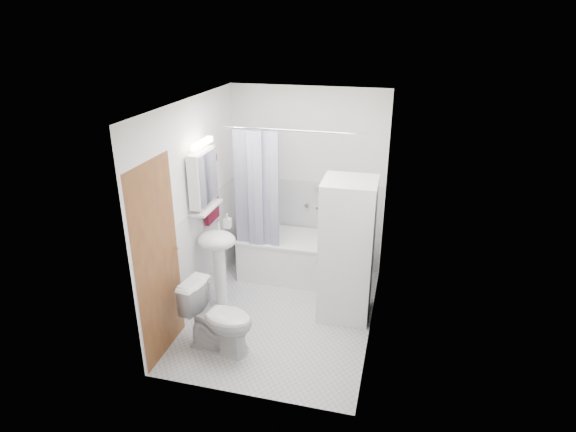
% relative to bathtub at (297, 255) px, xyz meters
% --- Properties ---
extents(floor, '(2.60, 2.60, 0.00)m').
position_rel_bathtub_xyz_m(floor, '(0.04, -0.92, -0.30)').
color(floor, silver).
rests_on(floor, ground).
extents(room_walls, '(2.60, 2.60, 2.60)m').
position_rel_bathtub_xyz_m(room_walls, '(0.04, -0.92, 1.18)').
color(room_walls, white).
rests_on(room_walls, ground).
extents(wainscot, '(1.98, 2.58, 2.58)m').
position_rel_bathtub_xyz_m(wainscot, '(0.04, -0.63, 0.30)').
color(wainscot, white).
rests_on(wainscot, ground).
extents(door, '(0.05, 2.00, 2.00)m').
position_rel_bathtub_xyz_m(door, '(-0.91, -1.47, 0.70)').
color(door, brown).
rests_on(door, ground).
extents(bathtub, '(1.45, 0.69, 0.55)m').
position_rel_bathtub_xyz_m(bathtub, '(0.00, 0.00, 0.00)').
color(bathtub, white).
rests_on(bathtub, ground).
extents(tub_spout, '(0.04, 0.12, 0.04)m').
position_rel_bathtub_xyz_m(tub_spout, '(0.20, 0.33, 0.57)').
color(tub_spout, silver).
rests_on(tub_spout, room_walls).
extents(curtain_rod, '(1.63, 0.02, 0.02)m').
position_rel_bathtub_xyz_m(curtain_rod, '(0.00, -0.28, 1.70)').
color(curtain_rod, silver).
rests_on(curtain_rod, room_walls).
extents(shower_curtain, '(0.55, 0.02, 1.45)m').
position_rel_bathtub_xyz_m(shower_curtain, '(-0.44, -0.28, 0.95)').
color(shower_curtain, '#161C4D').
rests_on(shower_curtain, curtain_rod).
extents(sink, '(0.44, 0.37, 1.04)m').
position_rel_bathtub_xyz_m(sink, '(-0.71, -0.90, 0.40)').
color(sink, white).
rests_on(sink, ground).
extents(medicine_cabinet, '(0.13, 0.50, 0.71)m').
position_rel_bathtub_xyz_m(medicine_cabinet, '(-0.86, -0.82, 1.26)').
color(medicine_cabinet, white).
rests_on(medicine_cabinet, room_walls).
extents(shelf, '(0.18, 0.54, 0.02)m').
position_rel_bathtub_xyz_m(shelf, '(-0.85, -0.82, 0.90)').
color(shelf, silver).
rests_on(shelf, room_walls).
extents(shower_caddy, '(0.22, 0.06, 0.02)m').
position_rel_bathtub_xyz_m(shower_caddy, '(0.25, 0.32, 0.85)').
color(shower_caddy, silver).
rests_on(shower_caddy, room_walls).
extents(towel, '(0.07, 0.33, 0.79)m').
position_rel_bathtub_xyz_m(towel, '(-0.90, -0.57, 1.03)').
color(towel, maroon).
rests_on(towel, room_walls).
extents(washer_dryer, '(0.59, 0.58, 1.61)m').
position_rel_bathtub_xyz_m(washer_dryer, '(0.72, -0.68, 0.50)').
color(washer_dryer, white).
rests_on(washer_dryer, ground).
extents(toilet, '(0.78, 0.51, 0.72)m').
position_rel_bathtub_xyz_m(toilet, '(-0.42, -1.64, 0.05)').
color(toilet, white).
rests_on(toilet, ground).
extents(soap_pump, '(0.08, 0.17, 0.08)m').
position_rel_bathtub_xyz_m(soap_pump, '(-0.67, -0.67, 0.64)').
color(soap_pump, gray).
rests_on(soap_pump, sink).
extents(shelf_bottle, '(0.07, 0.18, 0.07)m').
position_rel_bathtub_xyz_m(shelf_bottle, '(-0.85, -0.97, 0.94)').
color(shelf_bottle, gray).
rests_on(shelf_bottle, shelf).
extents(shelf_cup, '(0.10, 0.09, 0.10)m').
position_rel_bathtub_xyz_m(shelf_cup, '(-0.85, -0.70, 0.96)').
color(shelf_cup, gray).
rests_on(shelf_cup, shelf).
extents(shampoo_a, '(0.13, 0.17, 0.13)m').
position_rel_bathtub_xyz_m(shampoo_a, '(0.39, 0.32, 0.92)').
color(shampoo_a, gray).
rests_on(shampoo_a, shower_caddy).
extents(shampoo_b, '(0.08, 0.21, 0.08)m').
position_rel_bathtub_xyz_m(shampoo_b, '(0.51, 0.32, 0.90)').
color(shampoo_b, '#2B2594').
rests_on(shampoo_b, shower_caddy).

